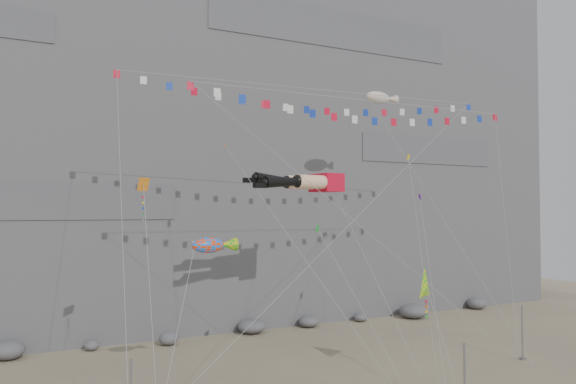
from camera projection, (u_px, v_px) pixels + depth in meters
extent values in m
cube|color=slate|center=(201.00, 93.00, 65.56)|extent=(80.00, 28.00, 50.00)
cylinder|color=gray|center=(465.00, 384.00, 29.37)|extent=(0.12, 0.12, 4.30)
cylinder|color=gray|center=(522.00, 332.00, 42.38)|extent=(0.12, 0.12, 4.07)
cube|color=red|center=(326.00, 183.00, 43.65)|extent=(2.03, 2.58, 1.40)
cylinder|color=#FFC79F|center=(311.00, 182.00, 41.91)|extent=(2.49, 1.34, 1.04)
sphere|color=black|center=(298.00, 181.00, 41.24)|extent=(0.95, 0.95, 0.95)
cone|color=black|center=(282.00, 182.00, 40.44)|extent=(2.93, 1.23, 0.97)
cube|color=black|center=(260.00, 186.00, 39.35)|extent=(0.96, 0.53, 0.35)
cylinder|color=#FFC79F|center=(300.00, 182.00, 43.07)|extent=(2.49, 1.34, 1.04)
sphere|color=black|center=(287.00, 182.00, 42.39)|extent=(0.95, 0.95, 0.95)
cone|color=black|center=(271.00, 180.00, 41.60)|extent=(2.95, 1.23, 1.04)
cube|color=black|center=(249.00, 180.00, 40.52)|extent=(0.96, 0.53, 0.35)
cylinder|color=gray|center=(373.00, 279.00, 37.03)|extent=(0.03, 0.03, 19.25)
cylinder|color=gray|center=(246.00, 224.00, 35.23)|extent=(0.03, 0.03, 28.37)
cylinder|color=gray|center=(443.00, 233.00, 41.07)|extent=(0.03, 0.03, 22.54)
cube|color=gray|center=(519.00, 361.00, 41.72)|extent=(0.16, 0.16, 0.10)
cylinder|color=gray|center=(150.00, 301.00, 30.00)|extent=(0.03, 0.03, 14.46)
cylinder|color=gray|center=(185.00, 333.00, 30.59)|extent=(0.03, 0.03, 11.63)
cylinder|color=gray|center=(444.00, 345.00, 33.96)|extent=(0.03, 0.03, 8.67)
cylinder|color=gray|center=(448.00, 218.00, 44.88)|extent=(0.03, 0.03, 24.81)
cube|color=gray|center=(534.00, 366.00, 40.32)|extent=(0.16, 0.16, 0.10)
cylinder|color=gray|center=(305.00, 260.00, 35.75)|extent=(0.03, 0.03, 22.96)
cylinder|color=gray|center=(432.00, 287.00, 37.29)|extent=(0.03, 0.03, 17.01)
cylinder|color=gray|center=(365.00, 314.00, 33.73)|extent=(0.03, 0.03, 14.25)
cylinder|color=gray|center=(422.00, 257.00, 40.02)|extent=(0.03, 0.03, 21.81)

